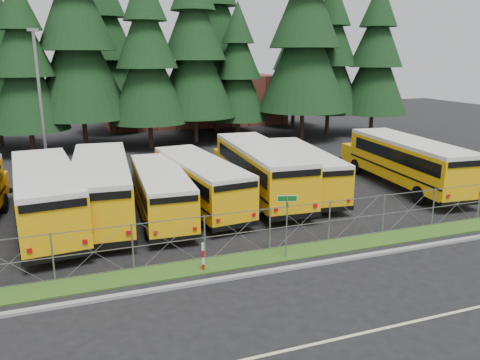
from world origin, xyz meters
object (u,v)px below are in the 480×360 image
at_px(bus_1, 46,197).
at_px(bus_5, 259,171).
at_px(bus_6, 299,171).
at_px(bus_east, 405,163).
at_px(light_standard, 41,101).
at_px(street_sign, 287,213).
at_px(bus_4, 198,183).
at_px(striped_bollard, 203,257).
at_px(bus_2, 102,188).
at_px(bus_3, 160,193).

relative_size(bus_1, bus_5, 0.98).
distance_m(bus_1, bus_6, 14.75).
bearing_deg(bus_east, light_standard, 161.30).
xyz_separation_m(bus_6, street_sign, (-4.97, -8.65, 0.61)).
xyz_separation_m(bus_5, street_sign, (-2.27, -8.79, 0.41)).
relative_size(bus_6, bus_east, 0.88).
height_order(bus_4, striped_bollard, bus_4).
relative_size(bus_4, bus_east, 0.89).
distance_m(bus_2, light_standard, 10.42).
distance_m(bus_3, bus_6, 9.17).
relative_size(striped_bollard, light_standard, 0.12).
xyz_separation_m(bus_5, striped_bollard, (-5.95, -8.81, -1.02)).
height_order(bus_5, bus_east, bus_5).
xyz_separation_m(bus_2, light_standard, (-3.05, 9.18, 3.89)).
bearing_deg(striped_bollard, bus_4, 76.55).
xyz_separation_m(bus_1, bus_3, (5.66, -0.32, -0.25)).
bearing_deg(bus_2, bus_3, -14.45).
relative_size(bus_5, bus_east, 1.01).
bearing_deg(bus_3, light_standard, 122.98).
bearing_deg(bus_5, street_sign, -101.47).
height_order(bus_1, bus_3, bus_1).
relative_size(bus_2, street_sign, 4.37).
bearing_deg(striped_bollard, bus_east, 25.85).
height_order(bus_4, bus_5, bus_5).
bearing_deg(street_sign, striped_bollard, -179.67).
relative_size(bus_1, striped_bollard, 10.11).
bearing_deg(bus_2, light_standard, 112.00).
bearing_deg(street_sign, bus_east, 32.21).
bearing_deg(bus_1, bus_east, -5.60).
relative_size(bus_2, bus_5, 0.99).
bearing_deg(striped_bollard, bus_5, 55.94).
bearing_deg(bus_east, bus_6, 176.76).
relative_size(bus_4, striped_bollard, 9.13).
height_order(bus_east, street_sign, bus_east).
bearing_deg(light_standard, street_sign, -59.78).
relative_size(bus_5, striped_bollard, 10.33).
bearing_deg(bus_3, bus_4, 22.81).
distance_m(bus_1, street_sign, 12.28).
xyz_separation_m(bus_5, light_standard, (-12.33, 8.50, 3.88)).
bearing_deg(bus_1, bus_2, 7.13).
xyz_separation_m(bus_3, striped_bollard, (0.39, -7.17, -0.74)).
bearing_deg(light_standard, striped_bollard, -69.77).
bearing_deg(street_sign, light_standard, 120.22).
xyz_separation_m(bus_4, striped_bollard, (-1.92, -8.03, -0.84)).
bearing_deg(bus_2, striped_bollard, -64.10).
height_order(bus_3, bus_6, bus_6).
height_order(bus_1, bus_5, bus_5).
distance_m(bus_1, bus_4, 7.99).
relative_size(bus_1, bus_4, 1.11).
relative_size(bus_5, bus_6, 1.14).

